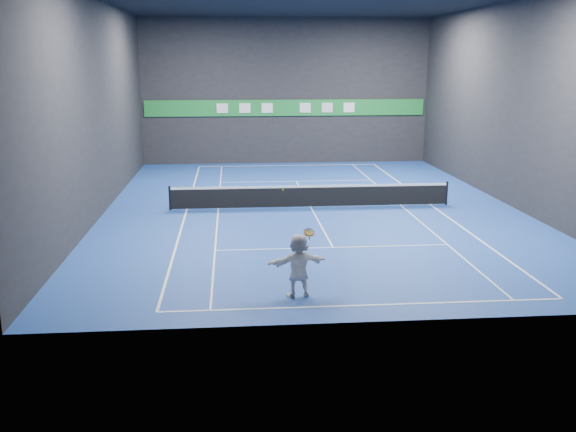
{
  "coord_description": "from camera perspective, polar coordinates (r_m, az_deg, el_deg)",
  "views": [
    {
      "loc": [
        -3.46,
        -27.71,
        6.33
      ],
      "look_at": [
        -1.7,
        -7.77,
        1.5
      ],
      "focal_mm": 40.0,
      "sensor_mm": 36.0,
      "label": 1
    }
  ],
  "objects": [
    {
      "name": "wall_back",
      "position": [
        40.9,
        -0.18,
        11.0
      ],
      "size": [
        18.0,
        0.1,
        9.0
      ],
      "primitive_type": "cube",
      "color": "black",
      "rests_on": "ground"
    },
    {
      "name": "baseline_near",
      "position": [
        17.39,
        6.87,
        -7.88
      ],
      "size": [
        10.98,
        0.08,
        0.01
      ],
      "primitive_type": "cube",
      "color": "white",
      "rests_on": "ground"
    },
    {
      "name": "sideline_singles_right",
      "position": [
        29.42,
        10.01,
        0.93
      ],
      "size": [
        0.06,
        23.78,
        0.01
      ],
      "primitive_type": "cube",
      "color": "white",
      "rests_on": "ground"
    },
    {
      "name": "wall_front",
      "position": [
        15.22,
        8.2,
        6.52
      ],
      "size": [
        18.0,
        0.1,
        9.0
      ],
      "primitive_type": "cube",
      "color": "black",
      "rests_on": "ground"
    },
    {
      "name": "wall_left",
      "position": [
        28.32,
        -16.53,
        9.31
      ],
      "size": [
        0.1,
        26.0,
        9.0
      ],
      "primitive_type": "cube",
      "color": "black",
      "rests_on": "ground"
    },
    {
      "name": "service_line_near",
      "position": [
        22.5,
        4.03,
        -2.81
      ],
      "size": [
        8.23,
        0.06,
        0.01
      ],
      "primitive_type": "cube",
      "color": "white",
      "rests_on": "ground"
    },
    {
      "name": "tennis_ball",
      "position": [
        17.19,
        -0.45,
        2.35
      ],
      "size": [
        0.06,
        0.06,
        0.06
      ],
      "primitive_type": "sphere",
      "color": "#C0D623",
      "rests_on": "player"
    },
    {
      "name": "sideline_singles_left",
      "position": [
        28.43,
        -6.22,
        0.62
      ],
      "size": [
        0.06,
        23.78,
        0.01
      ],
      "primitive_type": "cube",
      "color": "white",
      "rests_on": "ground"
    },
    {
      "name": "sideline_doubles_right",
      "position": [
        29.8,
        12.57,
        0.98
      ],
      "size": [
        0.08,
        23.78,
        0.01
      ],
      "primitive_type": "cube",
      "color": "white",
      "rests_on": "ground"
    },
    {
      "name": "tennis_net",
      "position": [
        28.52,
        2.04,
        1.84
      ],
      "size": [
        12.5,
        0.1,
        1.07
      ],
      "color": "black",
      "rests_on": "ground"
    },
    {
      "name": "sideline_doubles_left",
      "position": [
        28.5,
        -8.99,
        0.57
      ],
      "size": [
        0.08,
        23.78,
        0.01
      ],
      "primitive_type": "cube",
      "color": "white",
      "rests_on": "ground"
    },
    {
      "name": "wall_right",
      "position": [
        30.44,
        19.41,
        9.36
      ],
      "size": [
        0.1,
        26.0,
        9.0
      ],
      "primitive_type": "cube",
      "color": "black",
      "rests_on": "ground"
    },
    {
      "name": "center_service_line",
      "position": [
        28.64,
        2.03,
        0.79
      ],
      "size": [
        0.06,
        12.8,
        0.01
      ],
      "primitive_type": "cube",
      "color": "white",
      "rests_on": "ground"
    },
    {
      "name": "sponsor_banner",
      "position": [
        40.89,
        -0.17,
        9.59
      ],
      "size": [
        17.64,
        0.11,
        1.0
      ],
      "color": "#1D8733",
      "rests_on": "wall_back"
    },
    {
      "name": "ground",
      "position": [
        28.64,
        2.03,
        0.78
      ],
      "size": [
        26.0,
        26.0,
        0.0
      ],
      "primitive_type": "plane",
      "color": "#1B4098",
      "rests_on": "ground"
    },
    {
      "name": "baseline_far",
      "position": [
        40.25,
        -0.04,
        4.52
      ],
      "size": [
        10.98,
        0.08,
        0.01
      ],
      "primitive_type": "cube",
      "color": "white",
      "rests_on": "ground"
    },
    {
      "name": "tennis_racket",
      "position": [
        17.46,
        1.88,
        -1.63
      ],
      "size": [
        0.43,
        0.39,
        0.69
      ],
      "color": "#AC1215",
      "rests_on": "player"
    },
    {
      "name": "player",
      "position": [
        17.63,
        0.93,
        -4.4
      ],
      "size": [
        1.73,
        0.86,
        1.78
      ],
      "primitive_type": "imported",
      "rotation": [
        0.0,
        0.0,
        3.35
      ],
      "color": "white",
      "rests_on": "ground"
    },
    {
      "name": "service_line_far",
      "position": [
        34.87,
        0.75,
        3.11
      ],
      "size": [
        8.23,
        0.06,
        0.01
      ],
      "primitive_type": "cube",
      "color": "white",
      "rests_on": "ground"
    }
  ]
}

